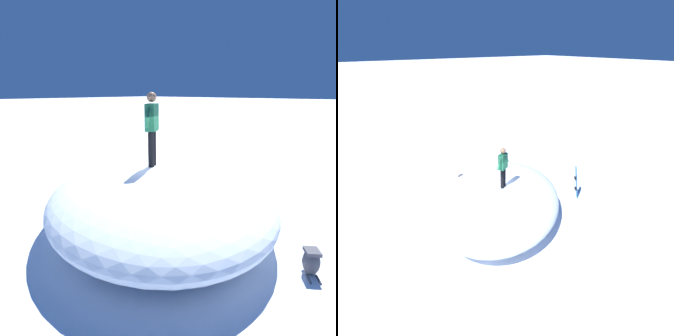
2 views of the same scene
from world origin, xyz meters
TOP-DOWN VIEW (x-y plane):
  - ground at (0.00, 0.00)m, footprint 240.00×240.00m
  - snow_mound at (0.39, -0.27)m, footprint 8.79×8.82m
  - snowboarder_standing at (0.41, -0.50)m, footprint 0.94×0.58m
  - backpack_near at (0.44, 3.25)m, footprint 0.56×0.48m

SIDE VIEW (x-z plane):
  - ground at x=0.00m, z-range 0.00..0.00m
  - backpack_near at x=0.44m, z-range 0.00..0.46m
  - snow_mound at x=0.39m, z-range 0.00..1.33m
  - snowboarder_standing at x=0.41m, z-range 1.46..3.16m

